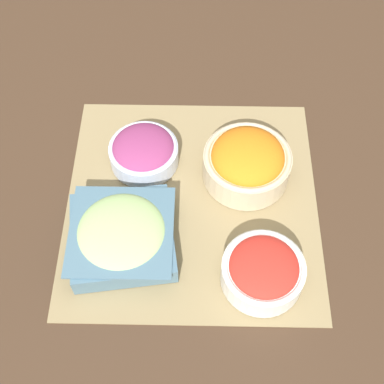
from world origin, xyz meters
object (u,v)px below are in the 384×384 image
object	(u,v)px
onion_bowl	(144,151)
carrot_bowl	(247,162)
tomato_bowl	(263,270)
cucumber_bowl	(122,235)

from	to	relation	value
onion_bowl	carrot_bowl	bearing A→B (deg)	81.18
tomato_bowl	carrot_bowl	bearing A→B (deg)	-175.03
onion_bowl	cucumber_bowl	bearing A→B (deg)	-7.92
tomato_bowl	cucumber_bowl	world-z (taller)	tomato_bowl
cucumber_bowl	onion_bowl	bearing A→B (deg)	172.08
onion_bowl	cucumber_bowl	size ratio (longest dim) A/B	0.67
onion_bowl	tomato_bowl	size ratio (longest dim) A/B	0.95
cucumber_bowl	tomato_bowl	bearing A→B (deg)	74.83
tomato_bowl	carrot_bowl	world-z (taller)	carrot_bowl
onion_bowl	tomato_bowl	distance (m)	0.33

